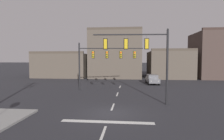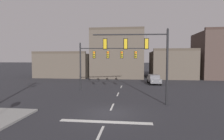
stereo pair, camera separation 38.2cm
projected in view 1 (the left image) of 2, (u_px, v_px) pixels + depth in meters
name	position (u px, v px, depth m)	size (l,w,h in m)	color
ground_plane	(110.00, 113.00, 14.59)	(400.00, 400.00, 0.00)	#2B2B30
stop_bar_paint	(107.00, 122.00, 12.60)	(6.40, 0.50, 0.01)	silver
lane_centreline	(113.00, 107.00, 16.58)	(0.16, 26.40, 0.01)	silver
signal_mast_near_side	(144.00, 52.00, 17.19)	(7.02, 0.57, 7.12)	black
signal_mast_far_side	(102.00, 58.00, 25.30)	(8.81, 1.09, 6.54)	black
car_lot_nearside	(152.00, 79.00, 31.69)	(2.11, 4.53, 1.61)	slate
building_row	(139.00, 58.00, 43.89)	(46.22, 13.99, 10.94)	brown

